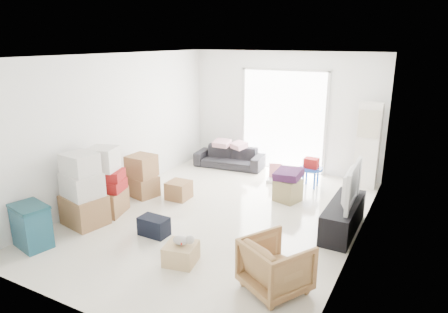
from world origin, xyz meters
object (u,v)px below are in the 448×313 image
sofa (229,154)px  wood_crate (181,253)px  tv_console (343,217)px  storage_bins (31,226)px  kids_table (311,167)px  armchair (276,263)px  ottoman (288,190)px  television (345,199)px  ac_tower (368,146)px

sofa → wood_crate: 4.35m
tv_console → sofa: bearing=146.1°
storage_bins → tv_console: bearing=34.4°
tv_console → storage_bins: storage_bins is taller
sofa → kids_table: size_ratio=2.65×
kids_table → armchair: bearing=-79.9°
sofa → kids_table: bearing=-17.5°
tv_console → wood_crate: bearing=-130.6°
sofa → wood_crate: (1.40, -4.11, -0.18)m
sofa → armchair: size_ratio=2.25×
storage_bins → kids_table: 5.23m
sofa → ottoman: size_ratio=3.86×
television → storage_bins: size_ratio=1.68×
kids_table → wood_crate: 3.79m
television → kids_table: (-1.03, 1.70, -0.11)m
tv_console → wood_crate: size_ratio=3.46×
ac_tower → tv_console: 2.34m
tv_console → kids_table: 2.00m
tv_console → sofa: sofa is taller
armchair → kids_table: armchair is taller
tv_console → storage_bins: size_ratio=2.19×
ottoman → wood_crate: (-0.54, -2.78, -0.07)m
ottoman → wood_crate: bearing=-101.0°
armchair → kids_table: 3.74m
sofa → storage_bins: 4.83m
sofa → armchair: 4.92m
sofa → kids_table: sofa is taller
television → tv_console: bearing=-0.0°
kids_table → ac_tower: bearing=29.4°
tv_console → television: 0.31m
ac_tower → television: 2.27m
sofa → ottoman: (1.94, -1.34, -0.11)m
ac_tower → kids_table: 1.21m
armchair → ac_tower: bearing=-64.8°
sofa → storage_bins: bearing=-105.8°
wood_crate → ottoman: bearing=79.0°
ottoman → kids_table: 0.97m
television → storage_bins: bearing=122.7°
tv_console → ac_tower: bearing=91.3°
kids_table → wood_crate: size_ratio=1.49×
television → ottoman: bearing=55.6°
ottoman → television: bearing=-32.7°
kids_table → wood_crate: kids_table is taller
armchair → tv_console: bearing=-71.1°
armchair → kids_table: bearing=-50.3°
sofa → wood_crate: bearing=-77.8°
storage_bins → sofa: bearing=80.8°
wood_crate → armchair: bearing=1.5°
television → storage_bins: 4.73m
television → sofa: size_ratio=0.67×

